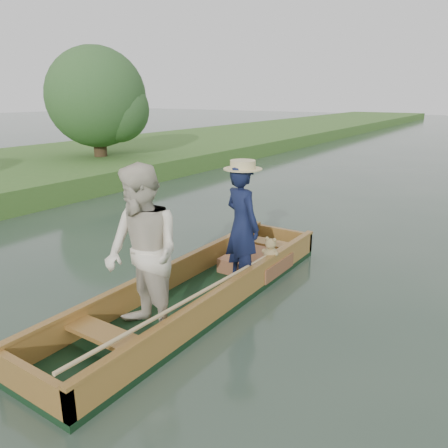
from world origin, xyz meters
The scene contains 2 objects.
ground centered at (0.00, 0.00, 0.00)m, with size 120.00×120.00×0.00m, color #283D30.
punt centered at (0.09, -0.31, 0.72)m, with size 1.19×5.01×2.01m.
Camera 1 is at (3.24, -4.24, 2.69)m, focal length 35.00 mm.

